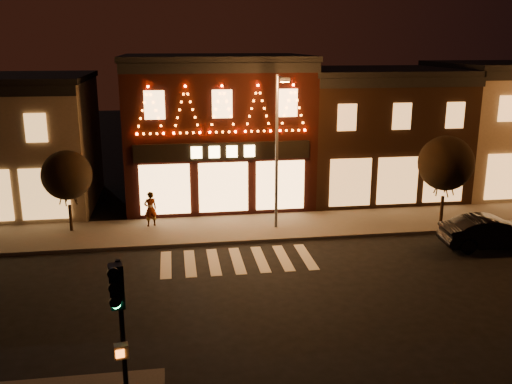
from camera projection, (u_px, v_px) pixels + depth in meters
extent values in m
plane|color=black|center=(250.00, 302.00, 20.01)|extent=(120.00, 120.00, 0.00)
cube|color=#47423D|center=(268.00, 227.00, 27.92)|extent=(44.00, 4.00, 0.15)
cube|color=black|center=(216.00, 131.00, 32.34)|extent=(10.00, 8.00, 8.00)
cube|color=black|center=(215.00, 57.00, 31.26)|extent=(10.20, 8.20, 0.30)
cube|color=black|center=(222.00, 68.00, 27.50)|extent=(10.00, 0.25, 0.50)
cube|color=black|center=(223.00, 151.00, 28.53)|extent=(9.00, 0.15, 0.90)
cube|color=#FFD87F|center=(223.00, 152.00, 28.43)|extent=(3.40, 0.08, 0.60)
cube|color=black|center=(373.00, 134.00, 33.82)|extent=(9.00, 8.00, 7.20)
cube|color=black|center=(377.00, 71.00, 32.85)|extent=(9.20, 8.20, 0.30)
cube|color=black|center=(404.00, 83.00, 29.08)|extent=(9.00, 0.25, 0.50)
cube|color=#6E624E|center=(511.00, 128.00, 35.08)|extent=(9.00, 8.00, 7.50)
cylinder|color=black|center=(124.00, 350.00, 12.55)|extent=(0.11, 0.11, 4.34)
cube|color=black|center=(117.00, 286.00, 11.92)|extent=(0.35, 0.33, 0.99)
cylinder|color=#19FF72|center=(116.00, 304.00, 11.86)|extent=(0.21, 0.09, 0.21)
cube|color=beige|center=(121.00, 351.00, 12.34)|extent=(0.33, 0.26, 0.32)
cylinder|color=#59595E|center=(277.00, 153.00, 26.76)|extent=(0.15, 0.15, 7.40)
cylinder|color=#59595E|center=(281.00, 77.00, 25.12)|extent=(0.14, 1.48, 0.09)
cube|color=#59595E|center=(285.00, 79.00, 24.43)|extent=(0.47, 0.27, 0.17)
cube|color=orange|center=(285.00, 82.00, 24.45)|extent=(0.36, 0.20, 0.05)
cylinder|color=black|center=(71.00, 218.00, 27.01)|extent=(0.15, 0.15, 1.29)
sphere|color=black|center=(67.00, 175.00, 26.46)|extent=(2.35, 2.35, 2.35)
cylinder|color=black|center=(442.00, 210.00, 27.88)|extent=(0.16, 0.16, 1.46)
sphere|color=black|center=(446.00, 163.00, 27.25)|extent=(2.68, 2.68, 2.68)
imported|color=black|center=(492.00, 232.00, 25.11)|extent=(4.56, 1.88, 1.47)
imported|color=gray|center=(150.00, 209.00, 27.64)|extent=(0.74, 0.59, 1.75)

